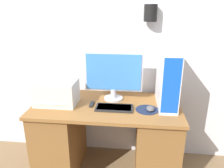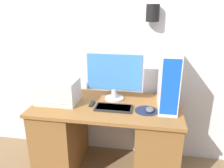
% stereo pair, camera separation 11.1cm
% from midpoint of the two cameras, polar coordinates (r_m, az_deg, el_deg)
% --- Properties ---
extents(wall_back, '(6.40, 0.17, 2.70)m').
position_cam_midpoint_polar(wall_back, '(2.23, -1.61, 13.47)').
color(wall_back, silver).
rests_on(wall_back, ground_plane).
extents(desk, '(1.33, 0.67, 0.74)m').
position_cam_midpoint_polar(desk, '(2.18, -2.82, -13.87)').
color(desk, brown).
rests_on(desk, ground_plane).
extents(monitor, '(0.54, 0.18, 0.46)m').
position_cam_midpoint_polar(monitor, '(2.04, -1.16, 2.57)').
color(monitor, '#B7B7BC').
rests_on(monitor, desk).
extents(keyboard, '(0.32, 0.16, 0.02)m').
position_cam_midpoint_polar(keyboard, '(1.92, -1.09, -6.22)').
color(keyboard, black).
rests_on(keyboard, desk).
extents(mousepad, '(0.20, 0.20, 0.00)m').
position_cam_midpoint_polar(mousepad, '(1.92, 7.52, -6.69)').
color(mousepad, '#19233D').
rests_on(mousepad, desk).
extents(mouse, '(0.07, 0.09, 0.04)m').
position_cam_midpoint_polar(mouse, '(1.89, 8.31, -6.39)').
color(mouse, '#4C4C51').
rests_on(mouse, mousepad).
extents(computer_tower, '(0.15, 0.45, 0.51)m').
position_cam_midpoint_polar(computer_tower, '(1.96, 12.76, 1.48)').
color(computer_tower, white).
rests_on(computer_tower, desk).
extents(printer, '(0.37, 0.27, 0.22)m').
position_cam_midpoint_polar(printer, '(2.06, -15.80, -2.15)').
color(printer, beige).
rests_on(printer, desk).
extents(remote_control, '(0.03, 0.11, 0.02)m').
position_cam_midpoint_polar(remote_control, '(2.00, -6.90, -5.30)').
color(remote_control, black).
rests_on(remote_control, desk).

